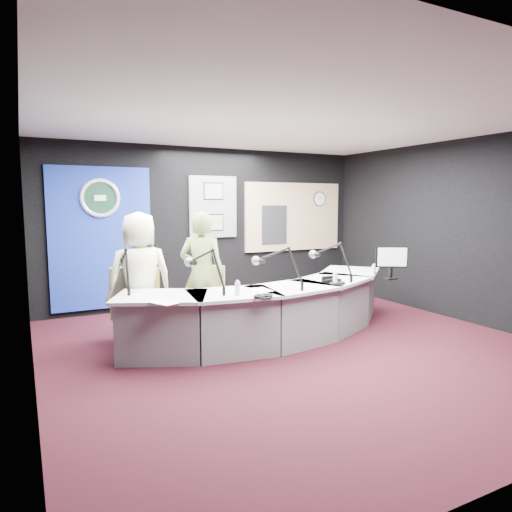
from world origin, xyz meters
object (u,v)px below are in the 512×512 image
person_man (140,278)px  person_woman (202,275)px  broadcast_desk (274,310)px  armchair_right (203,300)px  armchair_left (141,308)px

person_man → person_woman: size_ratio=1.00×
broadcast_desk → armchair_right: bearing=150.7°
armchair_right → person_man: 0.89m
armchair_right → person_man: person_man is taller
armchair_left → person_woman: (0.81, -0.13, 0.39)m
armchair_right → person_woman: 0.35m
person_man → person_woman: 0.82m
armchair_left → armchair_right: (0.81, -0.13, 0.04)m
person_man → armchair_right: bearing=170.5°
broadcast_desk → armchair_left: (-1.66, 0.61, 0.09)m
armchair_left → armchair_right: armchair_right is taller
broadcast_desk → armchair_left: size_ratio=4.86×
broadcast_desk → person_woman: person_woman is taller
armchair_left → person_woman: person_woman is taller
broadcast_desk → armchair_left: bearing=159.7°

